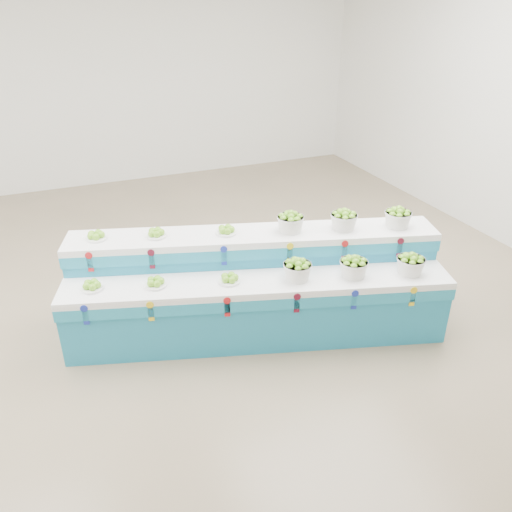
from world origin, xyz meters
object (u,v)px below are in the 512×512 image
basket_upper_right (398,217)px  basket_lower_left (297,269)px  plate_upper_mid (156,233)px  display_stand (256,287)px

basket_upper_right → basket_lower_left: bearing=-173.8°
plate_upper_mid → basket_upper_right: basket_upper_right is taller
display_stand → plate_upper_mid: 1.17m
plate_upper_mid → basket_lower_left: bearing=-35.6°
basket_lower_left → basket_upper_right: 1.28m
display_stand → basket_lower_left: 0.55m
basket_upper_right → display_stand: bearing=172.4°
plate_upper_mid → basket_upper_right: bearing=-16.5°
plate_upper_mid → basket_upper_right: size_ratio=0.76×
basket_lower_left → basket_upper_right: basket_upper_right is taller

